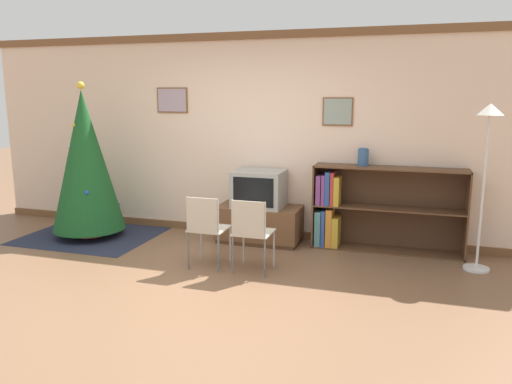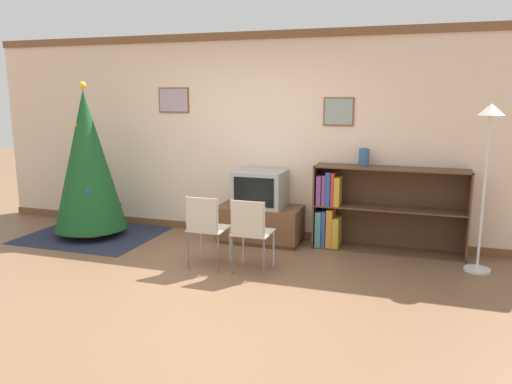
{
  "view_description": "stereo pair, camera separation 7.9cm",
  "coord_description": "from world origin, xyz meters",
  "px_view_note": "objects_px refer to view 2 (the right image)",
  "views": [
    {
      "loc": [
        2.0,
        -4.22,
        1.92
      ],
      "look_at": [
        0.31,
        1.17,
        0.8
      ],
      "focal_mm": 35.0,
      "sensor_mm": 36.0,
      "label": 1
    },
    {
      "loc": [
        2.08,
        -4.2,
        1.92
      ],
      "look_at": [
        0.31,
        1.17,
        0.8
      ],
      "focal_mm": 35.0,
      "sensor_mm": 36.0,
      "label": 2
    }
  ],
  "objects_px": {
    "standing_lamp": "(488,144)",
    "folding_chair_right": "(251,231)",
    "christmas_tree": "(87,161)",
    "tv_console": "(260,224)",
    "folding_chair_left": "(206,227)",
    "bookshelf": "(362,210)",
    "vase": "(364,157)",
    "television": "(260,189)"
  },
  "relations": [
    {
      "from": "standing_lamp",
      "to": "folding_chair_right",
      "type": "bearing_deg",
      "value": -160.22
    },
    {
      "from": "christmas_tree",
      "to": "tv_console",
      "type": "relative_size",
      "value": 1.91
    },
    {
      "from": "folding_chair_left",
      "to": "folding_chair_right",
      "type": "bearing_deg",
      "value": 0.0
    },
    {
      "from": "tv_console",
      "to": "folding_chair_left",
      "type": "height_order",
      "value": "folding_chair_left"
    },
    {
      "from": "standing_lamp",
      "to": "bookshelf",
      "type": "bearing_deg",
      "value": 162.6
    },
    {
      "from": "christmas_tree",
      "to": "folding_chair_right",
      "type": "xyz_separation_m",
      "value": [
        2.54,
        -0.69,
        -0.56
      ]
    },
    {
      "from": "vase",
      "to": "standing_lamp",
      "type": "height_order",
      "value": "standing_lamp"
    },
    {
      "from": "television",
      "to": "bookshelf",
      "type": "distance_m",
      "value": 1.32
    },
    {
      "from": "television",
      "to": "vase",
      "type": "distance_m",
      "value": 1.37
    },
    {
      "from": "christmas_tree",
      "to": "bookshelf",
      "type": "bearing_deg",
      "value": 8.97
    },
    {
      "from": "television",
      "to": "folding_chair_left",
      "type": "distance_m",
      "value": 1.19
    },
    {
      "from": "christmas_tree",
      "to": "vase",
      "type": "bearing_deg",
      "value": 9.62
    },
    {
      "from": "vase",
      "to": "bookshelf",
      "type": "bearing_deg",
      "value": -78.04
    },
    {
      "from": "folding_chair_left",
      "to": "bookshelf",
      "type": "xyz_separation_m",
      "value": [
        1.56,
        1.26,
        0.02
      ]
    },
    {
      "from": "tv_console",
      "to": "television",
      "type": "height_order",
      "value": "television"
    },
    {
      "from": "standing_lamp",
      "to": "folding_chair_left",
      "type": "bearing_deg",
      "value": -163.61
    },
    {
      "from": "bookshelf",
      "to": "vase",
      "type": "relative_size",
      "value": 8.34
    },
    {
      "from": "bookshelf",
      "to": "vase",
      "type": "distance_m",
      "value": 0.66
    },
    {
      "from": "bookshelf",
      "to": "standing_lamp",
      "type": "height_order",
      "value": "standing_lamp"
    },
    {
      "from": "standing_lamp",
      "to": "vase",
      "type": "bearing_deg",
      "value": 161.13
    },
    {
      "from": "christmas_tree",
      "to": "folding_chair_left",
      "type": "height_order",
      "value": "christmas_tree"
    },
    {
      "from": "folding_chair_left",
      "to": "bookshelf",
      "type": "distance_m",
      "value": 2.0
    },
    {
      "from": "folding_chair_left",
      "to": "tv_console",
      "type": "bearing_deg",
      "value": 77.11
    },
    {
      "from": "tv_console",
      "to": "television",
      "type": "relative_size",
      "value": 1.69
    },
    {
      "from": "standing_lamp",
      "to": "television",
      "type": "bearing_deg",
      "value": 173.53
    },
    {
      "from": "bookshelf",
      "to": "tv_console",
      "type": "bearing_deg",
      "value": -175.02
    },
    {
      "from": "folding_chair_right",
      "to": "standing_lamp",
      "type": "distance_m",
      "value": 2.66
    },
    {
      "from": "tv_console",
      "to": "bookshelf",
      "type": "distance_m",
      "value": 1.32
    },
    {
      "from": "tv_console",
      "to": "folding_chair_left",
      "type": "bearing_deg",
      "value": -102.89
    },
    {
      "from": "vase",
      "to": "television",
      "type": "bearing_deg",
      "value": -173.11
    },
    {
      "from": "christmas_tree",
      "to": "television",
      "type": "bearing_deg",
      "value": 11.14
    },
    {
      "from": "christmas_tree",
      "to": "standing_lamp",
      "type": "xyz_separation_m",
      "value": [
        4.89,
        0.15,
        0.36
      ]
    },
    {
      "from": "television",
      "to": "bookshelf",
      "type": "xyz_separation_m",
      "value": [
        1.3,
        0.12,
        -0.22
      ]
    },
    {
      "from": "folding_chair_left",
      "to": "bookshelf",
      "type": "bearing_deg",
      "value": 38.88
    },
    {
      "from": "tv_console",
      "to": "folding_chair_right",
      "type": "xyz_separation_m",
      "value": [
        0.26,
        -1.14,
        0.23
      ]
    },
    {
      "from": "christmas_tree",
      "to": "vase",
      "type": "distance_m",
      "value": 3.62
    },
    {
      "from": "folding_chair_left",
      "to": "vase",
      "type": "distance_m",
      "value": 2.13
    },
    {
      "from": "christmas_tree",
      "to": "television",
      "type": "relative_size",
      "value": 3.23
    },
    {
      "from": "tv_console",
      "to": "bookshelf",
      "type": "bearing_deg",
      "value": 4.98
    },
    {
      "from": "tv_console",
      "to": "christmas_tree",
      "type": "bearing_deg",
      "value": -168.8
    },
    {
      "from": "folding_chair_left",
      "to": "folding_chair_right",
      "type": "relative_size",
      "value": 1.0
    },
    {
      "from": "television",
      "to": "vase",
      "type": "xyz_separation_m",
      "value": [
        1.29,
        0.16,
        0.44
      ]
    }
  ]
}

